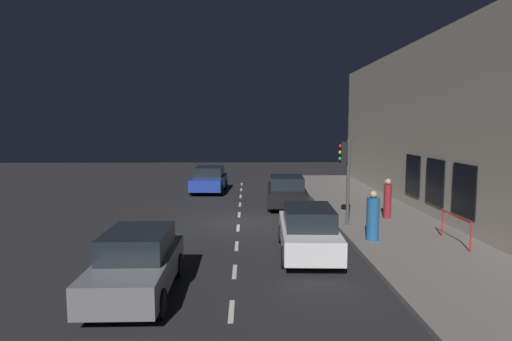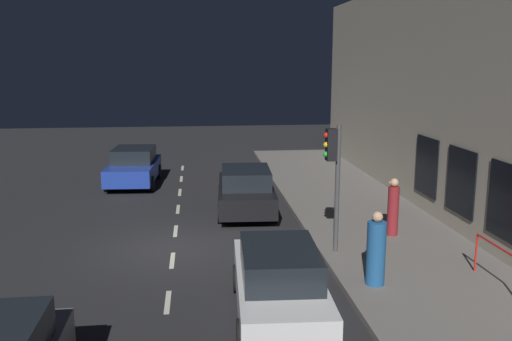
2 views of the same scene
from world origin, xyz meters
The scene contains 12 objects.
ground_plane centered at (0.00, 0.00, 0.00)m, with size 60.00×60.00×0.00m, color #232326.
sidewalk centered at (6.25, 0.00, 0.07)m, with size 4.50×32.00×0.15m.
building_facade centered at (8.80, 0.00, 4.09)m, with size 0.65×32.00×8.19m.
lane_centre_line centered at (0.00, -1.00, 0.00)m, with size 0.12×27.20×0.01m.
traffic_light centered at (4.29, -1.18, 2.59)m, with size 0.47×0.32×3.46m.
parked_car_0 centered at (2.32, -4.63, 0.79)m, with size 1.96×4.46×1.58m.
parked_car_1 centered at (2.40, 3.60, 0.79)m, with size 2.14×4.55×1.58m.
parked_car_2 centered at (-1.99, 8.51, 0.79)m, with size 2.15×4.21×1.58m.
parked_car_3 centered at (-2.35, -7.79, 0.79)m, with size 1.84×4.07×1.58m.
pedestrian_0 centered at (4.76, -3.47, 0.94)m, with size 0.50×0.50×1.74m.
pedestrian_1 centered at (6.45, 0.03, 0.96)m, with size 0.43×0.43×1.72m.
red_railing centered at (7.47, -3.96, 0.87)m, with size 0.05×2.02×0.97m.
Camera 1 is at (0.35, -17.97, 4.15)m, focal length 29.85 mm.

